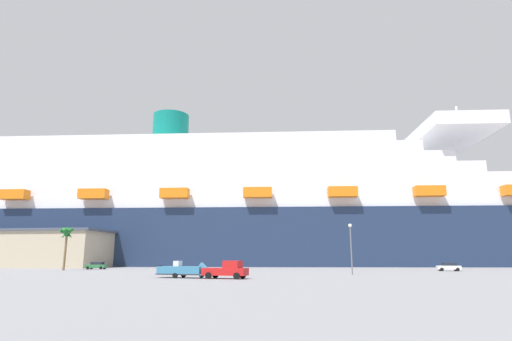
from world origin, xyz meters
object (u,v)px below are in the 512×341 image
object	(u,v)px
pickup_truck	(227,270)
parked_car_green_wagon	(97,265)
cruise_ship	(260,214)
small_boat_on_trailer	(187,270)
parked_car_white_van	(449,267)
street_lamp	(351,241)
palm_tree	(67,235)

from	to	relation	value
pickup_truck	parked_car_green_wagon	distance (m)	52.50
cruise_ship	pickup_truck	distance (m)	79.95
pickup_truck	small_boat_on_trailer	bearing A→B (deg)	169.60
parked_car_white_van	street_lamp	bearing A→B (deg)	-134.09
palm_tree	pickup_truck	bearing A→B (deg)	-34.30
cruise_ship	palm_tree	world-z (taller)	cruise_ship
pickup_truck	small_boat_on_trailer	size ratio (longest dim) A/B	0.69
small_boat_on_trailer	palm_tree	xyz separation A→B (m)	(-35.35, 26.86, 6.17)
street_lamp	parked_car_white_van	distance (m)	28.72
small_boat_on_trailer	street_lamp	distance (m)	25.89
small_boat_on_trailer	street_lamp	xyz separation A→B (m)	(21.77, 13.40, 4.10)
cruise_ship	small_boat_on_trailer	world-z (taller)	cruise_ship
small_boat_on_trailer	cruise_ship	bearing A→B (deg)	91.44
small_boat_on_trailer	palm_tree	bearing A→B (deg)	142.77
parked_car_green_wagon	cruise_ship	bearing A→B (deg)	53.85
pickup_truck	parked_car_green_wagon	size ratio (longest dim) A/B	1.25
street_lamp	cruise_ship	bearing A→B (deg)	110.41
cruise_ship	small_boat_on_trailer	bearing A→B (deg)	-88.56
cruise_ship	palm_tree	distance (m)	61.04
small_boat_on_trailer	parked_car_white_van	xyz separation A→B (m)	(41.53, 33.80, -0.13)
small_boat_on_trailer	palm_tree	distance (m)	44.82
cruise_ship	street_lamp	world-z (taller)	cruise_ship
parked_car_green_wagon	small_boat_on_trailer	bearing A→B (deg)	-46.87
street_lamp	parked_car_white_van	xyz separation A→B (m)	(19.77, 20.40, -4.22)
small_boat_on_trailer	parked_car_green_wagon	world-z (taller)	small_boat_on_trailer
palm_tree	parked_car_white_van	xyz separation A→B (m)	(76.88, 6.94, -6.29)
pickup_truck	parked_car_white_van	size ratio (longest dim) A/B	1.34
pickup_truck	parked_car_white_van	world-z (taller)	pickup_truck
palm_tree	cruise_ship	bearing A→B (deg)	56.38
small_boat_on_trailer	palm_tree	size ratio (longest dim) A/B	0.98
cruise_ship	street_lamp	bearing A→B (deg)	-69.59
pickup_truck	parked_car_green_wagon	world-z (taller)	pickup_truck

